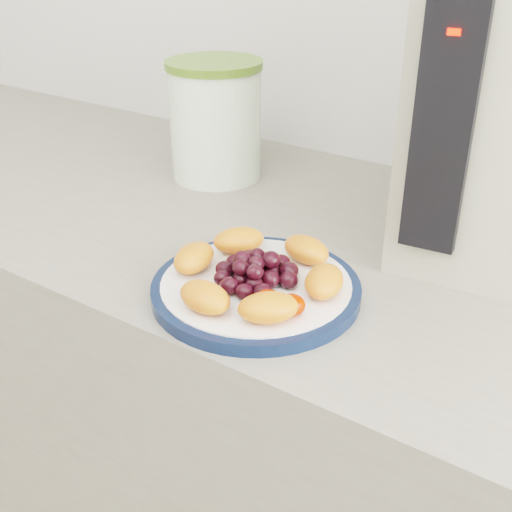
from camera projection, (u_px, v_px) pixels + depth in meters
The scene contains 9 objects.
counter at pixel (335, 488), 1.05m from camera, with size 3.50×0.60×0.90m, color gray.
cabinet_face at pixel (334, 501), 1.06m from camera, with size 3.48×0.58×0.84m, color #967548.
plate_rim at pixel (256, 289), 0.72m from camera, with size 0.24×0.24×0.01m, color #0E1D3B.
plate_face at pixel (256, 288), 0.72m from camera, with size 0.21×0.21×0.02m, color white.
canister at pixel (216, 124), 1.02m from camera, with size 0.14×0.14×0.17m, color #377115.
canister_lid at pixel (214, 64), 0.97m from camera, with size 0.15×0.15×0.01m, color #57762A.
appliance_panel at pixel (442, 133), 0.66m from camera, with size 0.06×0.02×0.26m, color black.
appliance_led at pixel (454, 32), 0.61m from camera, with size 0.01×0.01×0.01m, color #FF0C05.
fruit_plate at pixel (257, 272), 0.71m from camera, with size 0.20×0.20×0.03m.
Camera 1 is at (0.31, 0.51, 1.28)m, focal length 45.00 mm.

